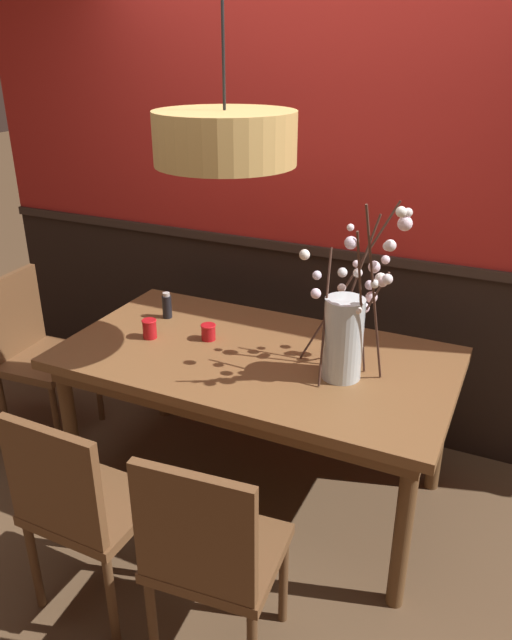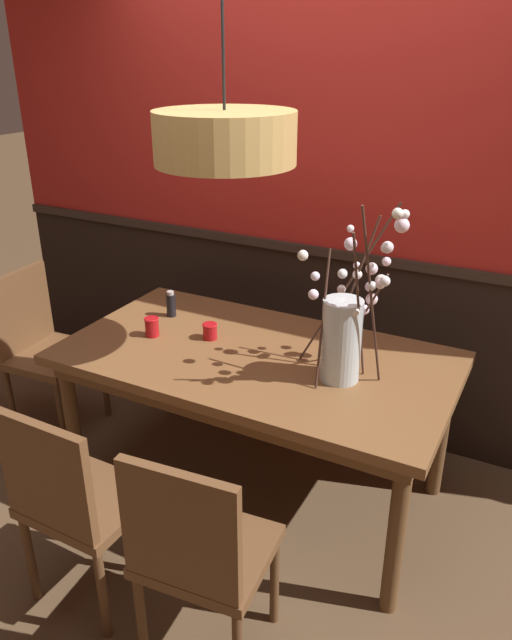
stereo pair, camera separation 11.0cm
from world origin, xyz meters
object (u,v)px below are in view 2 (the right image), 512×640
chair_near_side_left (74,498)px  chair_far_side_right (373,344)px  chair_head_west_end (41,343)px  condiment_bottle (171,304)px  chair_near_side_right (198,550)px  candle_holder_nearer_edge (210,331)px  dining_table (256,370)px  pendant_lamp (225,138)px  chair_far_side_left (286,323)px  vase_with_blossoms (344,334)px  candle_holder_nearer_center (152,327)px

chair_near_side_left → chair_far_side_right: size_ratio=1.02×
chair_head_west_end → condiment_bottle: chair_head_west_end is taller
chair_near_side_left → chair_near_side_right: chair_near_side_right is taller
chair_near_side_left → candle_holder_nearer_edge: 1.01m
chair_head_west_end → chair_near_side_right: chair_head_west_end is taller
dining_table → chair_head_west_end: bearing=-178.6°
pendant_lamp → chair_far_side_right: bearing=66.8°
chair_near_side_left → dining_table: bearing=72.3°
dining_table → chair_near_side_right: size_ratio=1.95×
chair_far_side_right → dining_table: bearing=-109.1°
dining_table → candle_holder_nearer_edge: 0.30m
chair_head_west_end → chair_far_side_left: chair_head_west_end is taller
vase_with_blossoms → dining_table: bearing=176.3°
chair_head_west_end → chair_near_side_left: size_ratio=1.03×
candle_holder_nearer_center → pendant_lamp: 1.02m
dining_table → chair_far_side_right: (0.30, 0.87, -0.18)m
condiment_bottle → chair_far_side_right: bearing=37.7°
vase_with_blossoms → chair_near_side_right: bearing=-100.4°
chair_near_side_right → chair_head_west_end: bearing=151.1°
chair_near_side_left → chair_far_side_left: size_ratio=1.00×
chair_head_west_end → candle_holder_nearer_center: size_ratio=9.95×
vase_with_blossoms → condiment_bottle: vase_with_blossoms is taller
chair_far_side_left → pendant_lamp: (0.16, -0.97, 1.23)m
chair_near_side_left → candle_holder_nearer_edge: chair_near_side_left is taller
chair_near_side_left → chair_far_side_left: bearing=89.0°
chair_head_west_end → chair_far_side_right: 1.89m
chair_near_side_right → pendant_lamp: size_ratio=0.83×
chair_head_west_end → chair_far_side_right: bearing=28.6°
chair_head_west_end → chair_near_side_left: 1.39m
condiment_bottle → pendant_lamp: (0.49, -0.25, 0.90)m
chair_head_west_end → chair_far_side_right: chair_head_west_end is taller
chair_near_side_left → candle_holder_nearer_center: 0.95m
pendant_lamp → chair_far_side_left: bearing=99.5°
chair_far_side_right → candle_holder_nearer_center: size_ratio=9.43×
chair_near_side_left → condiment_bottle: size_ratio=6.60×
pendant_lamp → dining_table: bearing=35.0°
dining_table → vase_with_blossoms: bearing=-3.7°
chair_near_side_left → vase_with_blossoms: (0.72, 0.90, 0.47)m
chair_far_side_right → pendant_lamp: pendant_lamp is taller
chair_near_side_right → chair_far_side_right: bearing=88.7°
chair_far_side_left → chair_near_side_right: bearing=-73.9°
chair_far_side_right → chair_near_side_right: bearing=-91.3°
vase_with_blossoms → candle_holder_nearer_edge: 0.72m
chair_far_side_right → candle_holder_nearer_center: (-0.84, -0.94, 0.32)m
chair_far_side_left → dining_table: bearing=-73.7°
chair_near_side_right → pendant_lamp: bearing=113.0°
candle_holder_nearer_edge → vase_with_blossoms: bearing=-5.4°
chair_near_side_right → condiment_bottle: bearing=127.8°
chair_near_side_left → pendant_lamp: bearing=77.2°
dining_table → pendant_lamp: (-0.10, -0.07, 1.05)m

